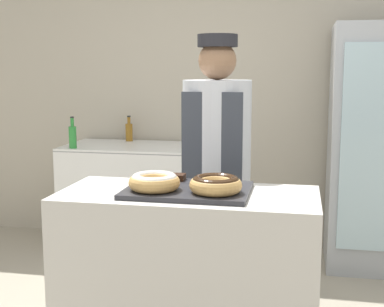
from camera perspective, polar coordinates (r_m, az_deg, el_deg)
wall_back at (r=4.68m, az=4.98°, el=6.69°), size 8.00×0.06×2.70m
display_counter at (r=2.79m, az=-0.42°, el=-13.57°), size 1.28×0.58×0.93m
serving_tray at (r=2.64m, az=-0.43°, el=-3.94°), size 0.61×0.45×0.02m
donut_light_glaze at (r=2.59m, az=-4.04°, el=-2.95°), size 0.25×0.25×0.08m
donut_chocolate_glaze at (r=2.53m, az=2.55°, el=-3.24°), size 0.25×0.25×0.08m
brownie_back_left at (r=2.82m, az=-1.59°, el=-2.53°), size 0.08×0.08×0.03m
brownie_back_right at (r=2.78m, az=2.20°, el=-2.68°), size 0.08×0.08×0.03m
baker_person at (r=3.28m, az=2.62°, el=-2.02°), size 0.42×0.42×1.74m
beverage_fridge at (r=4.33m, az=18.84°, el=0.55°), size 0.67×0.64×1.87m
chest_freezer at (r=4.61m, az=-6.43°, el=-4.63°), size 1.10×0.66×0.90m
bottle_green at (r=4.41m, az=-12.62°, el=1.83°), size 0.06×0.06×0.26m
bottle_amber at (r=4.77m, az=-6.73°, el=2.37°), size 0.06×0.06×0.22m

